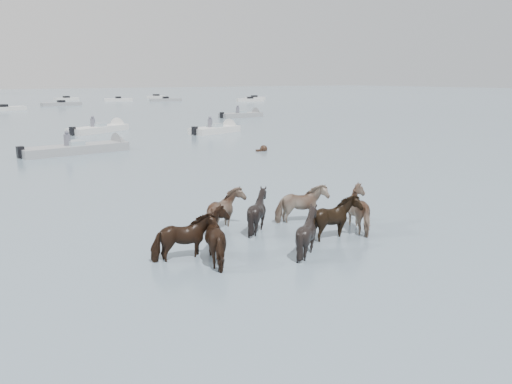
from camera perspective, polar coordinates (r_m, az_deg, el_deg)
ground at (r=12.86m, az=0.94°, el=-6.17°), size 400.00×400.00×0.00m
pony_herd at (r=13.28m, az=2.65°, el=-3.35°), size 6.72×4.24×1.40m
swimming_pony at (r=29.47m, az=0.80°, el=4.90°), size 0.72×0.44×0.44m
motorboat_b at (r=30.62m, az=-18.45°, el=4.77°), size 6.57×2.29×1.92m
motorboat_c at (r=42.14m, az=-16.77°, el=6.94°), size 5.79×4.22×1.92m
motorboat_d at (r=39.81m, az=-3.99°, el=7.14°), size 4.93×2.82×1.92m
motorboat_e at (r=55.35m, az=-1.07°, el=8.77°), size 5.49×1.74×1.92m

